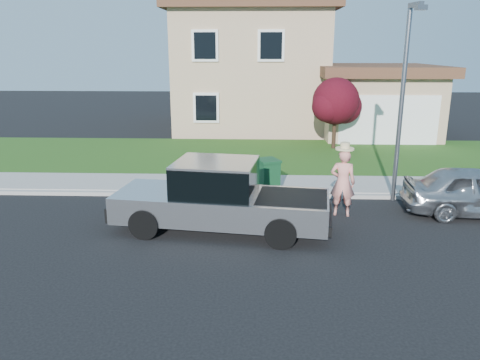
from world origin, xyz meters
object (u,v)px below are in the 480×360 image
(pickup_truck, at_px, (220,199))
(trash_bin, at_px, (268,175))
(street_lamp, at_px, (403,93))
(woman, at_px, (343,181))
(sedan, at_px, (479,192))
(ornamental_tree, at_px, (336,103))

(pickup_truck, xyz_separation_m, trash_bin, (1.25, 2.98, -0.17))
(street_lamp, bearing_deg, woman, -155.08)
(sedan, xyz_separation_m, street_lamp, (-1.95, 1.20, 2.55))
(pickup_truck, height_order, ornamental_tree, ornamental_tree)
(ornamental_tree, relative_size, street_lamp, 0.56)
(pickup_truck, bearing_deg, sedan, 18.96)
(pickup_truck, relative_size, sedan, 1.42)
(pickup_truck, distance_m, ornamental_tree, 10.89)
(sedan, distance_m, street_lamp, 3.42)
(sedan, height_order, ornamental_tree, ornamental_tree)
(sedan, bearing_deg, ornamental_tree, 20.39)
(woman, xyz_separation_m, street_lamp, (1.82, 1.34, 2.26))
(pickup_truck, xyz_separation_m, sedan, (7.03, 1.37, -0.16))
(woman, height_order, trash_bin, woman)
(sedan, distance_m, trash_bin, 5.99)
(pickup_truck, relative_size, trash_bin, 5.59)
(trash_bin, relative_size, street_lamp, 0.18)
(pickup_truck, height_order, sedan, pickup_truck)
(pickup_truck, bearing_deg, woman, 28.53)
(woman, bearing_deg, street_lamp, -131.75)
(pickup_truck, distance_m, woman, 3.48)
(ornamental_tree, bearing_deg, street_lamp, -84.70)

